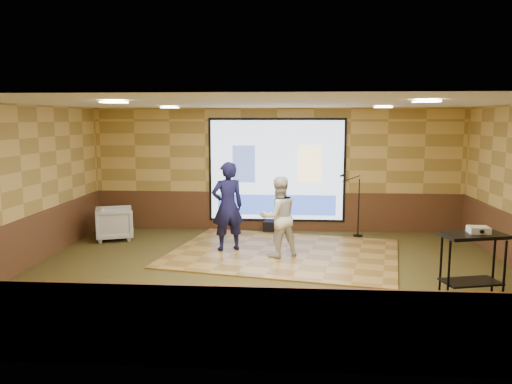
# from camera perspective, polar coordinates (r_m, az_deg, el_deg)

# --- Properties ---
(ground) EXTENTS (9.00, 9.00, 0.00)m
(ground) POSITION_cam_1_polar(r_m,az_deg,el_deg) (9.04, 1.66, -9.25)
(ground) COLOR #333B1A
(ground) RESTS_ON ground
(room_shell) EXTENTS (9.04, 7.04, 3.02)m
(room_shell) POSITION_cam_1_polar(r_m,az_deg,el_deg) (8.64, 1.72, 4.12)
(room_shell) COLOR tan
(room_shell) RESTS_ON ground
(wainscot_back) EXTENTS (9.00, 0.04, 0.95)m
(wainscot_back) POSITION_cam_1_polar(r_m,az_deg,el_deg) (12.30, 2.36, -2.23)
(wainscot_back) COLOR #502E1A
(wainscot_back) RESTS_ON ground
(wainscot_front) EXTENTS (9.00, 0.04, 0.95)m
(wainscot_front) POSITION_cam_1_polar(r_m,az_deg,el_deg) (5.61, 0.12, -15.35)
(wainscot_front) COLOR #502E1A
(wainscot_front) RESTS_ON ground
(wainscot_left) EXTENTS (0.04, 7.00, 0.95)m
(wainscot_left) POSITION_cam_1_polar(r_m,az_deg,el_deg) (10.13, -24.67, -5.30)
(wainscot_left) COLOR #502E1A
(wainscot_left) RESTS_ON ground
(projector_screen) EXTENTS (3.32, 0.06, 2.52)m
(projector_screen) POSITION_cam_1_polar(r_m,az_deg,el_deg) (12.12, 2.38, 2.39)
(projector_screen) COLOR black
(projector_screen) RESTS_ON room_shell
(downlight_nw) EXTENTS (0.32, 0.32, 0.02)m
(downlight_nw) POSITION_cam_1_polar(r_m,az_deg,el_deg) (10.72, -9.84, 9.50)
(downlight_nw) COLOR #FFEBBF
(downlight_nw) RESTS_ON room_shell
(downlight_ne) EXTENTS (0.32, 0.32, 0.02)m
(downlight_ne) POSITION_cam_1_polar(r_m,az_deg,el_deg) (10.57, 14.33, 9.38)
(downlight_ne) COLOR #FFEBBF
(downlight_ne) RESTS_ON room_shell
(downlight_sw) EXTENTS (0.32, 0.32, 0.02)m
(downlight_sw) POSITION_cam_1_polar(r_m,az_deg,el_deg) (7.56, -15.92, 9.84)
(downlight_sw) COLOR #FFEBBF
(downlight_sw) RESTS_ON room_shell
(downlight_se) EXTENTS (0.32, 0.32, 0.02)m
(downlight_se) POSITION_cam_1_polar(r_m,az_deg,el_deg) (7.35, 18.91, 9.77)
(downlight_se) COLOR #FFEBBF
(downlight_se) RESTS_ON room_shell
(dance_floor) EXTENTS (5.09, 4.25, 0.03)m
(dance_floor) POSITION_cam_1_polar(r_m,az_deg,el_deg) (10.28, 3.19, -6.98)
(dance_floor) COLOR #A57E3C
(dance_floor) RESTS_ON ground
(player_left) EXTENTS (0.79, 0.67, 1.84)m
(player_left) POSITION_cam_1_polar(r_m,az_deg,el_deg) (10.28, -3.27, -1.64)
(player_left) COLOR #13133C
(player_left) RESTS_ON dance_floor
(player_right) EXTENTS (0.96, 0.88, 1.59)m
(player_right) POSITION_cam_1_polar(r_m,az_deg,el_deg) (9.80, 2.59, -2.86)
(player_right) COLOR silver
(player_right) RESTS_ON dance_floor
(av_table) EXTENTS (0.96, 0.50, 1.01)m
(av_table) POSITION_cam_1_polar(r_m,az_deg,el_deg) (8.34, 23.52, -6.36)
(av_table) COLOR black
(av_table) RESTS_ON ground
(projector) EXTENTS (0.30, 0.25, 0.10)m
(projector) POSITION_cam_1_polar(r_m,az_deg,el_deg) (8.34, 24.09, -3.96)
(projector) COLOR silver
(projector) RESTS_ON av_table
(mic_stand) EXTENTS (0.58, 0.24, 1.47)m
(mic_stand) POSITION_cam_1_polar(r_m,az_deg,el_deg) (11.94, 11.36, -2.63)
(mic_stand) COLOR black
(mic_stand) RESTS_ON ground
(banquet_chair) EXTENTS (1.04, 1.03, 0.74)m
(banquet_chair) POSITION_cam_1_polar(r_m,az_deg,el_deg) (11.84, -15.84, -3.47)
(banquet_chair) COLOR gray
(banquet_chair) RESTS_ON ground
(duffel_bag) EXTENTS (0.48, 0.36, 0.27)m
(duffel_bag) POSITION_cam_1_polar(r_m,az_deg,el_deg) (12.15, 1.95, -3.99)
(duffel_bag) COLOR black
(duffel_bag) RESTS_ON ground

